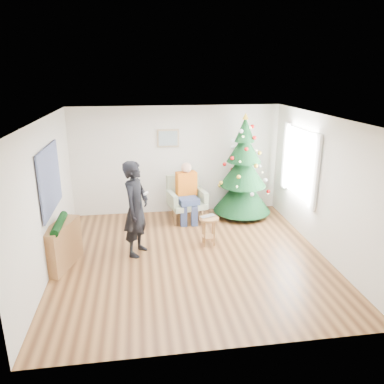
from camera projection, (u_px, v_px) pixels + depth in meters
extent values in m
plane|color=brown|center=(191.00, 257.00, 7.08)|extent=(5.00, 5.00, 0.00)
plane|color=white|center=(191.00, 118.00, 6.28)|extent=(5.00, 5.00, 0.00)
plane|color=silver|center=(177.00, 160.00, 9.03)|extent=(5.00, 0.00, 5.00)
plane|color=silver|center=(222.00, 258.00, 4.33)|extent=(5.00, 0.00, 5.00)
plane|color=silver|center=(46.00, 198.00, 6.34)|extent=(0.00, 5.00, 5.00)
plane|color=silver|center=(323.00, 186.00, 7.02)|extent=(0.00, 5.00, 5.00)
cube|color=white|center=(300.00, 163.00, 7.90)|extent=(0.04, 1.30, 1.40)
cube|color=white|center=(315.00, 172.00, 7.19)|extent=(0.05, 0.25, 1.50)
cube|color=white|center=(285.00, 156.00, 8.60)|extent=(0.05, 0.25, 1.50)
cylinder|color=#3F2816|center=(242.00, 209.00, 9.10)|extent=(0.11, 0.11, 0.32)
cone|color=black|center=(242.00, 193.00, 8.97)|extent=(1.37, 1.37, 0.89)
cone|color=black|center=(243.00, 169.00, 8.79)|extent=(1.09, 1.09, 0.79)
cone|color=black|center=(244.00, 147.00, 8.63)|extent=(0.80, 0.80, 0.68)
cone|color=black|center=(245.00, 129.00, 8.50)|extent=(0.46, 0.46, 0.58)
cone|color=gold|center=(246.00, 116.00, 8.41)|extent=(0.15, 0.15, 0.15)
cylinder|color=brown|center=(209.00, 219.00, 7.44)|extent=(0.39, 0.39, 0.04)
cylinder|color=brown|center=(209.00, 236.00, 7.56)|extent=(0.29, 0.29, 0.02)
imported|color=silver|center=(209.00, 217.00, 7.43)|extent=(0.38, 0.32, 0.03)
cube|color=gray|center=(187.00, 204.00, 8.70)|extent=(0.90, 0.86, 0.12)
cube|color=gray|center=(183.00, 186.00, 8.89)|extent=(0.78, 0.28, 0.60)
cube|color=gray|center=(172.00, 200.00, 8.53)|extent=(0.23, 0.62, 0.30)
cube|color=gray|center=(202.00, 196.00, 8.77)|extent=(0.23, 0.62, 0.30)
cube|color=navy|center=(188.00, 200.00, 8.58)|extent=(0.53, 0.54, 0.14)
cube|color=#C15C12|center=(186.00, 183.00, 8.70)|extent=(0.50, 0.33, 0.55)
sphere|color=tan|center=(186.00, 168.00, 8.56)|extent=(0.24, 0.24, 0.24)
imported|color=black|center=(136.00, 209.00, 6.96)|extent=(0.68, 0.79, 1.83)
cube|color=white|center=(146.00, 193.00, 6.87)|extent=(0.09, 0.13, 0.04)
cube|color=brown|center=(62.00, 245.00, 6.66)|extent=(0.58, 1.04, 0.80)
cylinder|color=black|center=(59.00, 224.00, 6.53)|extent=(0.14, 0.90, 0.14)
cube|color=black|center=(50.00, 179.00, 6.55)|extent=(0.03, 1.50, 1.15)
cube|color=tan|center=(168.00, 138.00, 8.81)|extent=(0.52, 0.03, 0.42)
cube|color=gray|center=(168.00, 138.00, 8.79)|extent=(0.44, 0.02, 0.34)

